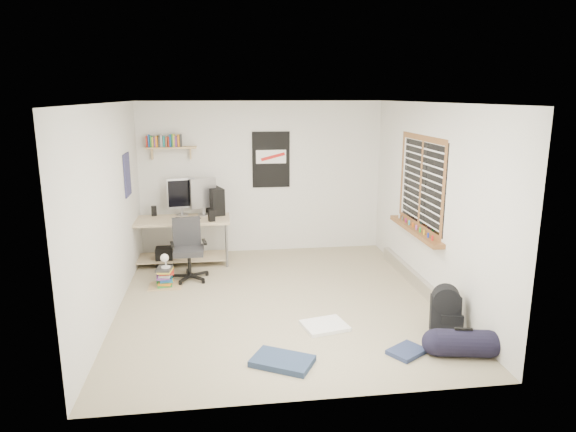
{
  "coord_description": "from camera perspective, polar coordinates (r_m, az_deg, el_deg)",
  "views": [
    {
      "loc": [
        -0.7,
        -6.16,
        2.59
      ],
      "look_at": [
        0.15,
        0.16,
        1.08
      ],
      "focal_mm": 32.0,
      "sensor_mm": 36.0,
      "label": 1
    }
  ],
  "objects": [
    {
      "name": "office_chair",
      "position": [
        7.43,
        -10.98,
        -3.36
      ],
      "size": [
        0.66,
        0.66,
        0.88
      ],
      "primitive_type": "cube",
      "rotation": [
        0.0,
        0.0,
        0.16
      ],
      "color": "#27282A",
      "rests_on": "floor"
    },
    {
      "name": "right_wall",
      "position": [
        6.86,
        15.71,
        1.54
      ],
      "size": [
        0.01,
        4.5,
        2.5
      ],
      "primitive_type": "cube",
      "color": "silver",
      "rests_on": "ground"
    },
    {
      "name": "window",
      "position": [
        7.08,
        14.45,
        3.61
      ],
      "size": [
        0.1,
        1.5,
        1.26
      ],
      "primitive_type": "cube",
      "color": "brown",
      "rests_on": "right_wall"
    },
    {
      "name": "back_wall",
      "position": [
        8.55,
        -2.9,
        4.27
      ],
      "size": [
        4.0,
        0.01,
        2.5
      ],
      "primitive_type": "cube",
      "color": "silver",
      "rests_on": "ground"
    },
    {
      "name": "ceiling",
      "position": [
        6.2,
        -1.22,
        12.51
      ],
      "size": [
        4.0,
        4.5,
        0.01
      ],
      "primitive_type": "cube",
      "color": "white",
      "rests_on": "ground"
    },
    {
      "name": "baseboard_heater",
      "position": [
        7.42,
        13.88,
        -6.79
      ],
      "size": [
        0.08,
        2.5,
        0.18
      ],
      "primitive_type": "cube",
      "color": "#B7B2A8",
      "rests_on": "floor"
    },
    {
      "name": "left_wall",
      "position": [
        6.44,
        -19.18,
        0.54
      ],
      "size": [
        0.01,
        4.5,
        2.5
      ],
      "primitive_type": "cube",
      "color": "silver",
      "rests_on": "ground"
    },
    {
      "name": "speaker_right",
      "position": [
        7.86,
        -8.49,
        0.01
      ],
      "size": [
        0.11,
        0.11,
        0.18
      ],
      "primitive_type": "cube",
      "rotation": [
        0.0,
        0.0,
        0.28
      ],
      "color": "black",
      "rests_on": "desk"
    },
    {
      "name": "book_stack",
      "position": [
        7.34,
        -13.5,
        -6.5
      ],
      "size": [
        0.56,
        0.52,
        0.31
      ],
      "primitive_type": "cube",
      "rotation": [
        0.0,
        0.0,
        -0.42
      ],
      "color": "brown",
      "rests_on": "floor"
    },
    {
      "name": "speaker_left",
      "position": [
        8.41,
        -14.66,
        0.52
      ],
      "size": [
        0.09,
        0.09,
        0.16
      ],
      "primitive_type": "cube",
      "rotation": [
        0.0,
        0.0,
        0.17
      ],
      "color": "black",
      "rests_on": "desk"
    },
    {
      "name": "jeans_a",
      "position": [
        5.26,
        -0.63,
        -15.83
      ],
      "size": [
        0.69,
        0.61,
        0.06
      ],
      "primitive_type": "cube",
      "rotation": [
        0.0,
        0.0,
        -0.51
      ],
      "color": "navy",
      "rests_on": "floor"
    },
    {
      "name": "floor",
      "position": [
        6.73,
        -1.11,
        -9.4
      ],
      "size": [
        4.0,
        4.5,
        0.01
      ],
      "primitive_type": "cube",
      "color": "gray",
      "rests_on": "ground"
    },
    {
      "name": "poster_back_wall",
      "position": [
        8.5,
        -1.89,
        6.27
      ],
      "size": [
        0.62,
        0.03,
        0.92
      ],
      "primitive_type": "cube",
      "color": "black",
      "rests_on": "back_wall"
    },
    {
      "name": "wall_shelf",
      "position": [
        8.38,
        -12.89,
        7.42
      ],
      "size": [
        0.8,
        0.22,
        0.24
      ],
      "primitive_type": "cube",
      "color": "tan",
      "rests_on": "back_wall"
    },
    {
      "name": "backpack",
      "position": [
        6.09,
        17.07,
        -10.45
      ],
      "size": [
        0.39,
        0.35,
        0.43
      ],
      "primitive_type": "cube",
      "rotation": [
        0.0,
        0.0,
        -0.31
      ],
      "color": "black",
      "rests_on": "floor"
    },
    {
      "name": "pc_tower",
      "position": [
        8.32,
        -8.1,
        1.65
      ],
      "size": [
        0.32,
        0.46,
        0.44
      ],
      "primitive_type": "cube",
      "rotation": [
        0.0,
        0.0,
        0.31
      ],
      "color": "black",
      "rests_on": "desk"
    },
    {
      "name": "desk",
      "position": [
        8.2,
        -11.9,
        -2.73
      ],
      "size": [
        1.7,
        1.26,
        0.71
      ],
      "primitive_type": "cube",
      "rotation": [
        0.0,
        0.0,
        -0.42
      ],
      "color": "tan",
      "rests_on": "floor"
    },
    {
      "name": "subwoofer",
      "position": [
        8.22,
        -13.55,
        -4.42
      ],
      "size": [
        0.27,
        0.27,
        0.29
      ],
      "primitive_type": "cube",
      "rotation": [
        0.0,
        0.0,
        0.03
      ],
      "color": "black",
      "rests_on": "floor"
    },
    {
      "name": "monitor_left",
      "position": [
        8.3,
        -11.74,
        1.61
      ],
      "size": [
        0.45,
        0.19,
        0.48
      ],
      "primitive_type": "cube",
      "rotation": [
        0.0,
        0.0,
        0.19
      ],
      "color": "#ABACB0",
      "rests_on": "desk"
    },
    {
      "name": "monitor_right",
      "position": [
        8.24,
        -9.37,
        1.63
      ],
      "size": [
        0.43,
        0.29,
        0.47
      ],
      "primitive_type": "cube",
      "rotation": [
        0.0,
        0.0,
        0.46
      ],
      "color": "#A6A5AA",
      "rests_on": "desk"
    },
    {
      "name": "desk_lamp",
      "position": [
        7.25,
        -13.46,
        -4.84
      ],
      "size": [
        0.19,
        0.24,
        0.21
      ],
      "primitive_type": "cube",
      "rotation": [
        0.0,
        0.0,
        0.35
      ],
      "color": "white",
      "rests_on": "book_stack"
    },
    {
      "name": "duffel_bag",
      "position": [
        5.64,
        18.82,
        -13.22
      ],
      "size": [
        0.33,
        0.33,
        0.55
      ],
      "primitive_type": "cylinder",
      "rotation": [
        0.0,
        0.0,
        -0.2
      ],
      "color": "black",
      "rests_on": "floor"
    },
    {
      "name": "poster_left_wall",
      "position": [
        7.55,
        -17.44,
        4.39
      ],
      "size": [
        0.02,
        0.42,
        0.6
      ],
      "primitive_type": "cube",
      "color": "navy",
      "rests_on": "left_wall"
    },
    {
      "name": "jeans_b",
      "position": [
        5.58,
        13.05,
        -14.44
      ],
      "size": [
        0.45,
        0.43,
        0.05
      ],
      "primitive_type": "cube",
      "rotation": [
        0.0,
        0.0,
        0.57
      ],
      "color": "navy",
      "rests_on": "floor"
    },
    {
      "name": "tshirt",
      "position": [
        6.01,
        4.1,
        -12.06
      ],
      "size": [
        0.56,
        0.5,
        0.04
      ],
      "primitive_type": "cube",
      "rotation": [
        0.0,
        0.0,
        0.22
      ],
      "color": "white",
      "rests_on": "floor"
    },
    {
      "name": "keyboard",
      "position": [
        8.08,
        -11.14,
        -0.33
      ],
      "size": [
        0.42,
        0.22,
        0.02
      ],
      "primitive_type": "cube",
      "rotation": [
        0.0,
        0.0,
        -0.21
      ],
      "color": "black",
      "rests_on": "desk"
    }
  ]
}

